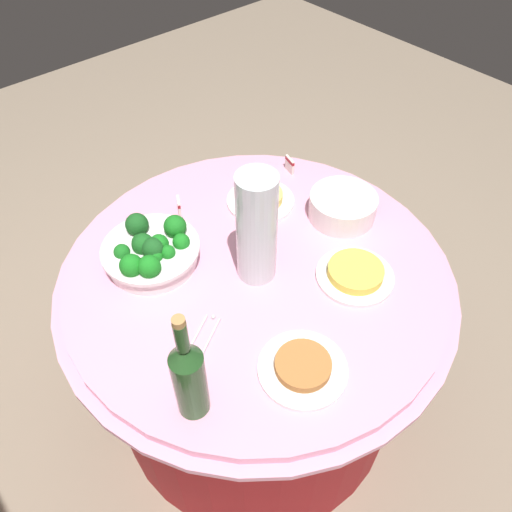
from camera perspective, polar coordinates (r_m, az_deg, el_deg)
ground_plane at (r=2.07m, az=0.00°, el=-15.13°), size 6.00×6.00×0.00m
buffet_table at (r=1.74m, az=0.00°, el=-9.35°), size 1.16×1.16×0.74m
broccoli_bowl at (r=1.46m, az=-11.73°, el=0.56°), size 0.28×0.28×0.12m
plate_stack at (r=1.61m, az=9.74°, el=5.53°), size 0.21×0.21×0.08m
wine_bottle at (r=1.11m, az=-7.57°, el=-13.36°), size 0.07×0.07×0.34m
decorative_fruit_vase at (r=1.34m, az=0.07°, el=2.45°), size 0.11×0.11×0.34m
serving_tongs at (r=1.31m, az=-6.10°, el=-9.26°), size 0.12×0.16×0.01m
food_plate_peanuts at (r=1.25m, az=5.29°, el=-12.39°), size 0.22×0.22×0.04m
food_plate_noodles at (r=1.65m, az=0.51°, el=6.51°), size 0.22×0.22×0.04m
food_plate_fried_egg at (r=1.45m, az=11.13°, el=-1.95°), size 0.22×0.22×0.04m
label_placard_front at (r=1.62m, az=-8.68°, el=5.64°), size 0.05×0.03×0.05m
label_placard_mid at (r=1.77m, az=3.81°, el=10.29°), size 0.05×0.02×0.05m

